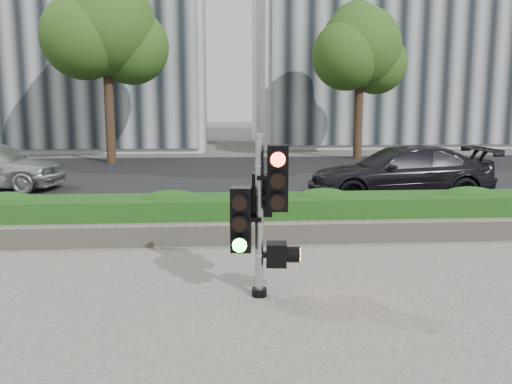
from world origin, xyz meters
TOP-DOWN VIEW (x-y plane):
  - ground at (0.00, 0.00)m, footprint 120.00×120.00m
  - sidewalk at (0.00, -2.50)m, footprint 16.00×11.00m
  - road at (0.00, 10.00)m, footprint 60.00×13.00m
  - curb at (0.00, 3.15)m, footprint 60.00×0.25m
  - stone_wall at (0.00, 1.90)m, footprint 12.00×0.32m
  - hedge at (0.00, 2.55)m, footprint 12.00×1.00m
  - building_left at (-9.00, 23.00)m, footprint 16.00×9.00m
  - building_right at (11.00, 25.00)m, footprint 18.00×10.00m
  - tree_left at (-4.52, 14.56)m, footprint 4.61×4.03m
  - tree_right at (5.48, 15.55)m, footprint 4.10×3.58m
  - traffic_signal at (0.14, -0.58)m, footprint 0.70×0.53m
  - car_dark at (4.01, 5.81)m, footprint 4.55×2.03m

SIDE VIEW (x-z plane):
  - ground at x=0.00m, z-range 0.00..0.00m
  - road at x=0.00m, z-range 0.00..0.02m
  - sidewalk at x=0.00m, z-range 0.00..0.03m
  - curb at x=0.00m, z-range 0.00..0.12m
  - stone_wall at x=0.00m, z-range 0.03..0.37m
  - hedge at x=0.00m, z-range 0.03..0.71m
  - car_dark at x=4.01m, z-range 0.02..1.32m
  - traffic_signal at x=0.14m, z-range 0.13..2.11m
  - tree_right at x=5.48m, z-range 1.22..7.75m
  - tree_left at x=-4.52m, z-range 1.37..8.72m
  - building_right at x=11.00m, z-range 0.00..12.00m
  - building_left at x=-9.00m, z-range 0.00..15.00m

